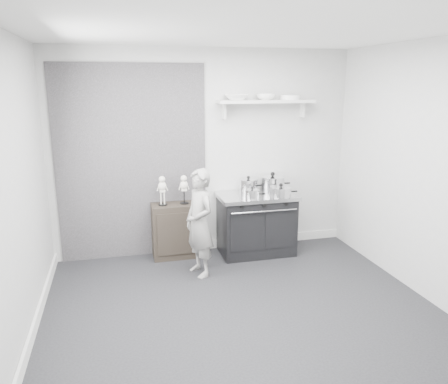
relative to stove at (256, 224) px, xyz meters
The scene contains 15 objects.
ground 1.66m from the stove, 113.16° to the right, with size 4.00×4.00×0.00m, color black.
room_shell 1.94m from the stove, 118.50° to the right, with size 4.02×3.62×2.71m.
wall_shelf 1.62m from the stove, 50.00° to the left, with size 1.30×0.26×0.24m.
stove is the anchor object (origin of this frame).
side_cabinet 1.11m from the stove, behind, with size 0.56×0.32×0.72m, color black.
child 1.02m from the stove, 150.69° to the right, with size 0.47×0.31×1.30m, color gray.
pot_back_left 0.53m from the stove, 115.60° to the left, with size 0.34×0.25×0.22m.
pot_back_right 0.59m from the stove, 26.63° to the left, with size 0.42×0.34×0.26m.
pot_front_right 0.57m from the stove, 33.97° to the right, with size 0.37×0.28×0.18m.
pot_front_center 0.51m from the stove, 124.24° to the right, with size 0.27×0.19×0.15m.
skeleton_full 1.35m from the stove, behind, with size 0.12×0.08×0.44m, color beige, non-canonical shape.
skeleton_torso 1.09m from the stove, behind, with size 0.12×0.08×0.44m, color beige, non-canonical shape.
bowl_large 1.69m from the stove, 140.73° to the left, with size 0.30×0.30×0.07m, color white.
bowl_small 1.68m from the stove, 49.82° to the left, with size 0.25×0.25×0.08m, color white.
plate_stack 1.74m from the stove, 21.11° to the left, with size 0.26×0.26×0.06m, color white.
Camera 1 is at (-1.16, -3.84, 2.27)m, focal length 35.00 mm.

